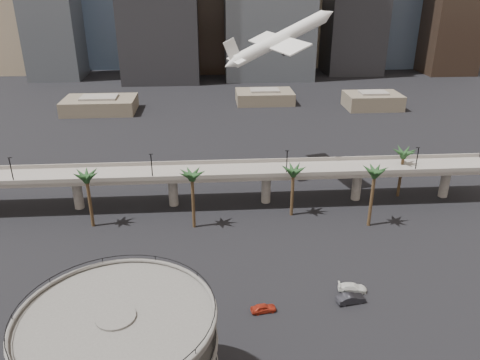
{
  "coord_description": "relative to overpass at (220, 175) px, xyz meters",
  "views": [
    {
      "loc": [
        -2.38,
        -45.35,
        50.24
      ],
      "look_at": [
        2.84,
        28.0,
        17.87
      ],
      "focal_mm": 35.0,
      "sensor_mm": 36.0,
      "label": 1
    }
  ],
  "objects": [
    {
      "name": "overpass",
      "position": [
        0.0,
        0.0,
        0.0
      ],
      "size": [
        130.0,
        9.3,
        14.7
      ],
      "color": "slate",
      "rests_on": "ground"
    },
    {
      "name": "palm_trees",
      "position": [
        11.58,
        -7.82,
        3.96
      ],
      "size": [
        76.4,
        18.4,
        14.0
      ],
      "color": "#4A341F",
      "rests_on": "ground"
    },
    {
      "name": "car_a",
      "position": [
        5.74,
        -39.82,
        -6.64
      ],
      "size": [
        4.34,
        2.28,
        1.41
      ],
      "primitive_type": "imported",
      "rotation": [
        0.0,
        0.0,
        1.72
      ],
      "color": "#A82A18",
      "rests_on": "ground"
    },
    {
      "name": "car_b",
      "position": [
        20.55,
        -38.58,
        -6.53
      ],
      "size": [
        5.15,
        2.52,
        1.62
      ],
      "primitive_type": "imported",
      "rotation": [
        0.0,
        0.0,
        1.74
      ],
      "color": "black",
      "rests_on": "ground"
    },
    {
      "name": "low_buildings",
      "position": [
        6.89,
        87.3,
        -4.48
      ],
      "size": [
        135.0,
        27.5,
        6.8
      ],
      "color": "#645B49",
      "rests_on": "ground"
    },
    {
      "name": "car_c",
      "position": [
        21.73,
        -35.5,
        -6.63
      ],
      "size": [
        5.15,
        2.71,
        1.42
      ],
      "primitive_type": "imported",
      "rotation": [
        0.0,
        0.0,
        1.42
      ],
      "color": "silver",
      "rests_on": "ground"
    },
    {
      "name": "airborne_jet",
      "position": [
        15.38,
        15.31,
        28.55
      ],
      "size": [
        29.05,
        27.01,
        14.64
      ],
      "rotation": [
        0.0,
        -0.4,
        0.26
      ],
      "color": "silver",
      "rests_on": "ground"
    }
  ]
}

